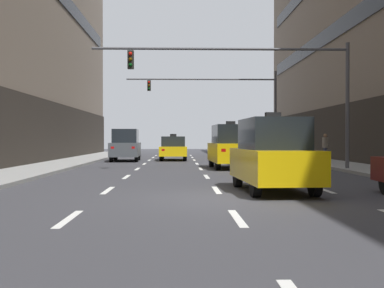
# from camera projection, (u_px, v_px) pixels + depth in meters

# --- Properties ---
(ground_plane) EXTENTS (120.00, 120.00, 0.00)m
(ground_plane) POSITION_uv_depth(u_px,v_px,m) (223.00, 199.00, 12.10)
(ground_plane) COLOR #38383D
(lane_stripe_l1_s3) EXTENTS (0.16, 2.00, 0.01)m
(lane_stripe_l1_s3) POSITION_uv_depth(u_px,v_px,m) (69.00, 219.00, 9.02)
(lane_stripe_l1_s3) COLOR silver
(lane_stripe_l1_s3) RESTS_ON ground
(lane_stripe_l1_s4) EXTENTS (0.16, 2.00, 0.01)m
(lane_stripe_l1_s4) POSITION_uv_depth(u_px,v_px,m) (108.00, 190.00, 14.01)
(lane_stripe_l1_s4) COLOR silver
(lane_stripe_l1_s4) RESTS_ON ground
(lane_stripe_l1_s5) EXTENTS (0.16, 2.00, 0.01)m
(lane_stripe_l1_s5) POSITION_uv_depth(u_px,v_px,m) (126.00, 177.00, 19.01)
(lane_stripe_l1_s5) COLOR silver
(lane_stripe_l1_s5) RESTS_ON ground
(lane_stripe_l1_s6) EXTENTS (0.16, 2.00, 0.01)m
(lane_stripe_l1_s6) POSITION_uv_depth(u_px,v_px,m) (137.00, 169.00, 24.01)
(lane_stripe_l1_s6) COLOR silver
(lane_stripe_l1_s6) RESTS_ON ground
(lane_stripe_l1_s7) EXTENTS (0.16, 2.00, 0.01)m
(lane_stripe_l1_s7) POSITION_uv_depth(u_px,v_px,m) (144.00, 164.00, 29.01)
(lane_stripe_l1_s7) COLOR silver
(lane_stripe_l1_s7) RESTS_ON ground
(lane_stripe_l1_s8) EXTENTS (0.16, 2.00, 0.01)m
(lane_stripe_l1_s8) POSITION_uv_depth(u_px,v_px,m) (149.00, 160.00, 34.00)
(lane_stripe_l1_s8) COLOR silver
(lane_stripe_l1_s8) RESTS_ON ground
(lane_stripe_l1_s9) EXTENTS (0.16, 2.00, 0.01)m
(lane_stripe_l1_s9) POSITION_uv_depth(u_px,v_px,m) (153.00, 157.00, 39.00)
(lane_stripe_l1_s9) COLOR silver
(lane_stripe_l1_s9) RESTS_ON ground
(lane_stripe_l1_s10) EXTENTS (0.16, 2.00, 0.01)m
(lane_stripe_l1_s10) POSITION_uv_depth(u_px,v_px,m) (156.00, 155.00, 44.00)
(lane_stripe_l1_s10) COLOR silver
(lane_stripe_l1_s10) RESTS_ON ground
(lane_stripe_l2_s3) EXTENTS (0.16, 2.00, 0.01)m
(lane_stripe_l2_s3) POSITION_uv_depth(u_px,v_px,m) (237.00, 218.00, 9.10)
(lane_stripe_l2_s3) COLOR silver
(lane_stripe_l2_s3) RESTS_ON ground
(lane_stripe_l2_s4) EXTENTS (0.16, 2.00, 0.01)m
(lane_stripe_l2_s4) POSITION_uv_depth(u_px,v_px,m) (216.00, 190.00, 14.10)
(lane_stripe_l2_s4) COLOR silver
(lane_stripe_l2_s4) RESTS_ON ground
(lane_stripe_l2_s5) EXTENTS (0.16, 2.00, 0.01)m
(lane_stripe_l2_s5) POSITION_uv_depth(u_px,v_px,m) (207.00, 177.00, 19.10)
(lane_stripe_l2_s5) COLOR silver
(lane_stripe_l2_s5) RESTS_ON ground
(lane_stripe_l2_s6) EXTENTS (0.16, 2.00, 0.01)m
(lane_stripe_l2_s6) POSITION_uv_depth(u_px,v_px,m) (201.00, 169.00, 24.10)
(lane_stripe_l2_s6) COLOR silver
(lane_stripe_l2_s6) RESTS_ON ground
(lane_stripe_l2_s7) EXTENTS (0.16, 2.00, 0.01)m
(lane_stripe_l2_s7) POSITION_uv_depth(u_px,v_px,m) (197.00, 164.00, 29.10)
(lane_stripe_l2_s7) COLOR silver
(lane_stripe_l2_s7) RESTS_ON ground
(lane_stripe_l2_s8) EXTENTS (0.16, 2.00, 0.01)m
(lane_stripe_l2_s8) POSITION_uv_depth(u_px,v_px,m) (194.00, 160.00, 34.09)
(lane_stripe_l2_s8) COLOR silver
(lane_stripe_l2_s8) RESTS_ON ground
(lane_stripe_l2_s9) EXTENTS (0.16, 2.00, 0.01)m
(lane_stripe_l2_s9) POSITION_uv_depth(u_px,v_px,m) (192.00, 157.00, 39.09)
(lane_stripe_l2_s9) COLOR silver
(lane_stripe_l2_s9) RESTS_ON ground
(lane_stripe_l2_s10) EXTENTS (0.16, 2.00, 0.01)m
(lane_stripe_l2_s10) POSITION_uv_depth(u_px,v_px,m) (191.00, 155.00, 44.09)
(lane_stripe_l2_s10) COLOR silver
(lane_stripe_l2_s10) RESTS_ON ground
(lane_stripe_l3_s4) EXTENTS (0.16, 2.00, 0.01)m
(lane_stripe_l3_s4) POSITION_uv_depth(u_px,v_px,m) (324.00, 190.00, 14.19)
(lane_stripe_l3_s4) COLOR silver
(lane_stripe_l3_s4) RESTS_ON ground
(lane_stripe_l3_s5) EXTENTS (0.16, 2.00, 0.01)m
(lane_stripe_l3_s5) POSITION_uv_depth(u_px,v_px,m) (286.00, 176.00, 19.19)
(lane_stripe_l3_s5) COLOR silver
(lane_stripe_l3_s5) RESTS_ON ground
(lane_stripe_l3_s6) EXTENTS (0.16, 2.00, 0.01)m
(lane_stripe_l3_s6) POSITION_uv_depth(u_px,v_px,m) (264.00, 169.00, 24.19)
(lane_stripe_l3_s6) COLOR silver
(lane_stripe_l3_s6) RESTS_ON ground
(lane_stripe_l3_s7) EXTENTS (0.16, 2.00, 0.01)m
(lane_stripe_l3_s7) POSITION_uv_depth(u_px,v_px,m) (249.00, 164.00, 29.18)
(lane_stripe_l3_s7) COLOR silver
(lane_stripe_l3_s7) RESTS_ON ground
(lane_stripe_l3_s8) EXTENTS (0.16, 2.00, 0.01)m
(lane_stripe_l3_s8) POSITION_uv_depth(u_px,v_px,m) (239.00, 160.00, 34.18)
(lane_stripe_l3_s8) COLOR silver
(lane_stripe_l3_s8) RESTS_ON ground
(lane_stripe_l3_s9) EXTENTS (0.16, 2.00, 0.01)m
(lane_stripe_l3_s9) POSITION_uv_depth(u_px,v_px,m) (231.00, 157.00, 39.18)
(lane_stripe_l3_s9) COLOR silver
(lane_stripe_l3_s9) RESTS_ON ground
(lane_stripe_l3_s10) EXTENTS (0.16, 2.00, 0.01)m
(lane_stripe_l3_s10) POSITION_uv_depth(u_px,v_px,m) (225.00, 155.00, 44.18)
(lane_stripe_l3_s10) COLOR silver
(lane_stripe_l3_s10) RESTS_ON ground
(taxi_driving_0) EXTENTS (2.01, 4.39, 2.26)m
(taxi_driving_0) POSITION_uv_depth(u_px,v_px,m) (273.00, 155.00, 13.72)
(taxi_driving_0) COLOR black
(taxi_driving_0) RESTS_ON ground
(taxi_driving_1) EXTENTS (2.10, 4.66, 2.41)m
(taxi_driving_1) POSITION_uv_depth(u_px,v_px,m) (231.00, 147.00, 24.54)
(taxi_driving_1) COLOR black
(taxi_driving_1) RESTS_ON ground
(car_driving_2) EXTENTS (2.00, 4.52, 2.16)m
(car_driving_2) POSITION_uv_depth(u_px,v_px,m) (126.00, 145.00, 32.70)
(car_driving_2) COLOR black
(car_driving_2) RESTS_ON ground
(taxi_driving_3) EXTENTS (1.88, 4.47, 1.86)m
(taxi_driving_3) POSITION_uv_depth(u_px,v_px,m) (173.00, 149.00, 33.91)
(taxi_driving_3) COLOR black
(taxi_driving_3) RESTS_ON ground
(traffic_signal_0) EXTENTS (11.93, 0.35, 5.84)m
(traffic_signal_0) POSITION_uv_depth(u_px,v_px,m) (262.00, 76.00, 22.24)
(traffic_signal_0) COLOR #4C4C51
(traffic_signal_0) RESTS_ON sidewalk_right
(traffic_signal_1) EXTENTS (12.14, 0.35, 6.86)m
(traffic_signal_1) POSITION_uv_depth(u_px,v_px,m) (229.00, 97.00, 38.85)
(traffic_signal_1) COLOR #4C4C51
(traffic_signal_1) RESTS_ON sidewalk_right
(pedestrian_0) EXTENTS (0.39, 0.42, 1.67)m
(pedestrian_0) POSITION_uv_depth(u_px,v_px,m) (325.00, 146.00, 27.82)
(pedestrian_0) COLOR #383D59
(pedestrian_0) RESTS_ON sidewalk_right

